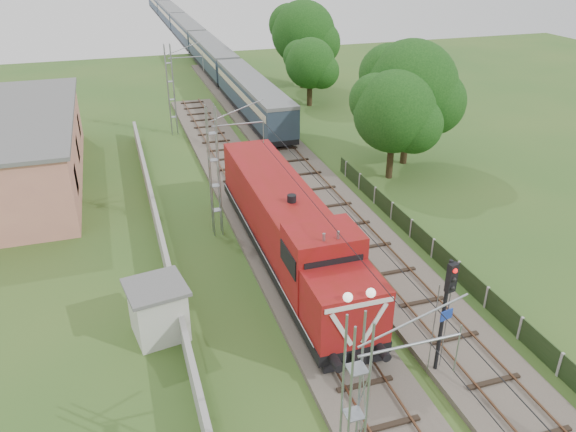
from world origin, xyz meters
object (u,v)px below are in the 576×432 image
object	(u,v)px
signal_post	(447,300)
relay_hut	(158,310)
locomotive	(289,227)
coach_rake	(187,30)

from	to	relation	value
signal_post	relay_hut	distance (m)	12.53
locomotive	signal_post	world-z (taller)	signal_post
locomotive	signal_post	bearing A→B (deg)	-72.51
signal_post	relay_hut	size ratio (longest dim) A/B	1.88
locomotive	relay_hut	bearing A→B (deg)	-152.19
coach_rake	relay_hut	size ratio (longest dim) A/B	35.90
locomotive	signal_post	xyz separation A→B (m)	(3.19, -10.12, 1.42)
coach_rake	signal_post	distance (m)	79.86
coach_rake	signal_post	xyz separation A→B (m)	(-1.81, -79.82, 1.43)
coach_rake	signal_post	world-z (taller)	signal_post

